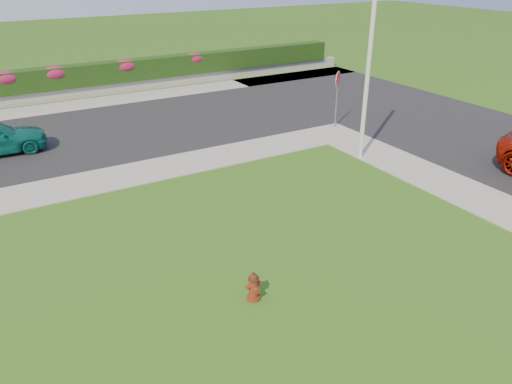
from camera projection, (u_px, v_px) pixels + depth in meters
ground at (336, 299)px, 10.94m from camera, size 120.00×120.00×0.00m
street_far at (11, 147)px, 19.58m from camera, size 26.00×8.00×0.04m
curb_corner at (333, 133)px, 21.15m from camera, size 2.00×2.00×0.04m
sidewalk_beyond at (85, 104)px, 25.31m from camera, size 34.00×2.00×0.04m
retaining_wall at (78, 92)px, 26.36m from camera, size 34.00×0.40×0.60m
hedge at (75, 76)px, 26.07m from camera, size 32.00×0.90×1.10m
fire_hydrant at (254, 287)px, 10.81m from camera, size 0.35×0.34×0.70m
utility_pole at (368, 72)px, 17.24m from camera, size 0.16×0.16×6.40m
stop_sign at (338, 86)px, 21.19m from camera, size 0.56×0.40×2.47m
flower_clump_c at (6, 78)px, 24.40m from camera, size 1.41×0.90×0.70m
flower_clump_d at (55, 73)px, 25.44m from camera, size 1.43×0.92×0.71m
flower_clump_e at (125, 66)px, 27.11m from camera, size 1.40×0.90×0.70m
flower_clump_f at (195, 58)px, 28.97m from camera, size 1.29×0.83×0.65m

